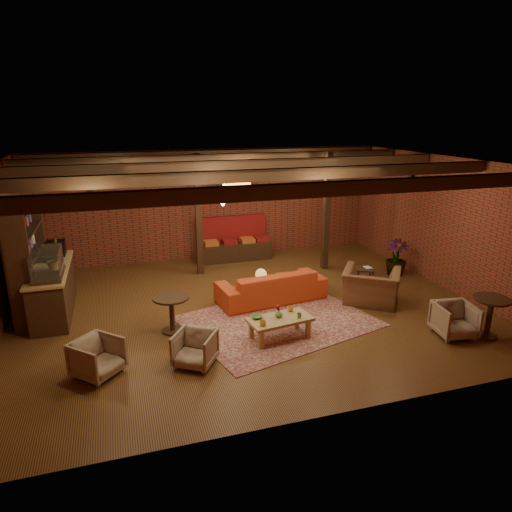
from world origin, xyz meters
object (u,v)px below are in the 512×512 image
object	(u,v)px
coffee_table	(279,320)
side_table_lamp	(261,277)
armchair_a	(97,356)
round_table_right	(490,311)
round_table_left	(172,308)
armchair_b	(195,347)
plant_tall	(400,222)
sofa	(271,286)
armchair_far	(455,318)
side_table_book	(365,270)
armchair_right	(371,281)

from	to	relation	value
coffee_table	side_table_lamp	size ratio (longest dim) A/B	1.58
armchair_a	round_table_right	size ratio (longest dim) A/B	0.87
round_table_left	armchair_b	bearing A→B (deg)	-81.16
side_table_lamp	plant_tall	size ratio (longest dim) A/B	0.28
sofa	plant_tall	size ratio (longest dim) A/B	0.86
sofa	round_table_right	bearing A→B (deg)	131.94
round_table_left	armchair_far	size ratio (longest dim) A/B	1.03
side_table_lamp	round_table_right	bearing A→B (deg)	-38.06
round_table_right	plant_tall	size ratio (longest dim) A/B	0.28
side_table_lamp	round_table_left	world-z (taller)	side_table_lamp
armchair_b	coffee_table	bearing A→B (deg)	48.79
sofa	round_table_left	xyz separation A→B (m)	(-2.39, -0.92, 0.15)
coffee_table	plant_tall	size ratio (longest dim) A/B	0.45
armchair_a	armchair_b	size ratio (longest dim) A/B	1.06
plant_tall	side_table_lamp	bearing A→B (deg)	-169.62
side_table_lamp	round_table_left	size ratio (longest dim) A/B	1.09
coffee_table	armchair_b	distance (m)	1.79
armchair_a	plant_tall	xyz separation A→B (m)	(7.55, 2.83, 1.09)
armchair_b	side_table_lamp	bearing A→B (deg)	82.23
armchair_far	armchair_b	bearing A→B (deg)	-176.91
sofa	armchair_b	xyz separation A→B (m)	(-2.18, -2.30, -0.03)
round_table_left	armchair_a	distance (m)	1.86
armchair_a	plant_tall	world-z (taller)	plant_tall
coffee_table	side_table_book	world-z (taller)	coffee_table
round_table_right	armchair_right	bearing A→B (deg)	121.34
round_table_left	side_table_book	world-z (taller)	round_table_left
sofa	armchair_a	world-z (taller)	sofa
armchair_far	sofa	bearing A→B (deg)	144.09
armchair_right	round_table_right	distance (m)	2.51
armchair_right	side_table_book	bearing A→B (deg)	-76.22
coffee_table	side_table_lamp	bearing A→B (deg)	83.63
side_table_lamp	armchair_right	bearing A→B (deg)	-17.47
round_table_left	round_table_right	distance (m)	6.17
armchair_b	armchair_right	bearing A→B (deg)	51.78
sofa	armchair_a	xyz separation A→B (m)	(-3.78, -2.15, -0.01)
coffee_table	armchair_far	bearing A→B (deg)	-15.62
coffee_table	round_table_left	size ratio (longest dim) A/B	1.73
armchair_far	armchair_right	bearing A→B (deg)	118.43
round_table_right	armchair_far	world-z (taller)	round_table_right
sofa	side_table_book	size ratio (longest dim) A/B	4.39
side_table_book	round_table_right	world-z (taller)	round_table_right
armchair_a	armchair_right	xyz separation A→B (m)	(5.90, 1.33, 0.18)
armchair_b	side_table_book	distance (m)	5.29
side_table_lamp	round_table_right	distance (m)	4.70
armchair_b	armchair_right	xyz separation A→B (m)	(4.30, 1.48, 0.20)
side_table_lamp	round_table_left	bearing A→B (deg)	-158.05
coffee_table	armchair_b	size ratio (longest dim) A/B	1.94
coffee_table	round_table_right	bearing A→B (deg)	-16.51
coffee_table	side_table_book	bearing A→B (deg)	33.23
coffee_table	round_table_right	world-z (taller)	round_table_right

